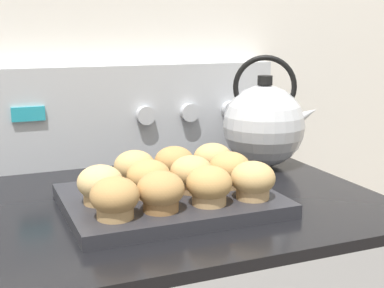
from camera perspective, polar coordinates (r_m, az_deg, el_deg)
name	(u,v)px	position (r m, az deg, el deg)	size (l,w,h in m)	color
wall_back	(101,25)	(1.24, -9.67, 12.45)	(8.00, 0.05, 2.40)	white
control_panel	(110,115)	(1.20, -8.70, 3.09)	(0.78, 0.07, 0.22)	#B7BABF
muffin_pan	(169,200)	(0.91, -2.42, -6.00)	(0.35, 0.27, 0.02)	#28282D
muffin_r0_c0	(115,198)	(0.80, -8.23, -5.77)	(0.07, 0.07, 0.06)	tan
muffin_r0_c1	(161,192)	(0.82, -3.36, -5.11)	(0.07, 0.07, 0.06)	olive
muffin_r0_c2	(209,186)	(0.85, 1.85, -4.49)	(0.07, 0.07, 0.06)	tan
muffin_r0_c3	(253,181)	(0.88, 6.52, -3.90)	(0.07, 0.07, 0.06)	tan
muffin_r1_c0	(100,185)	(0.87, -9.76, -4.31)	(0.07, 0.07, 0.06)	tan
muffin_r1_c1	(149,179)	(0.89, -4.64, -3.71)	(0.07, 0.07, 0.06)	#A37A4C
muffin_r1_c2	(191,174)	(0.92, -0.06, -3.23)	(0.07, 0.07, 0.06)	#A37A4C
muffin_r1_c3	(230,170)	(0.95, 4.04, -2.76)	(0.07, 0.07, 0.06)	tan
muffin_r2_c1	(135,168)	(0.96, -6.15, -2.57)	(0.07, 0.07, 0.06)	tan
muffin_r2_c2	(174,163)	(0.99, -1.90, -2.09)	(0.07, 0.07, 0.06)	#A37A4C
muffin_r2_c3	(213,160)	(1.02, 2.23, -1.71)	(0.07, 0.07, 0.06)	tan
tea_kettle	(264,124)	(1.17, 7.73, 2.10)	(0.21, 0.18, 0.24)	silver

